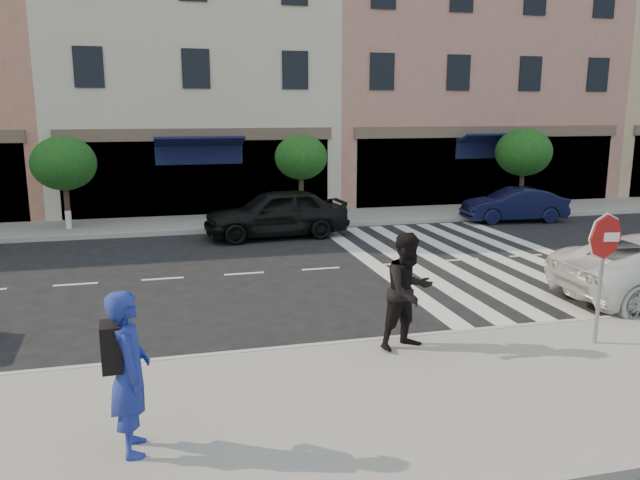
{
  "coord_description": "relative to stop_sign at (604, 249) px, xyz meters",
  "views": [
    {
      "loc": [
        -1.89,
        -11.21,
        4.08
      ],
      "look_at": [
        1.24,
        1.1,
        1.4
      ],
      "focal_mm": 35.0,
      "sensor_mm": 36.0,
      "label": 1
    }
  ],
  "objects": [
    {
      "name": "ground",
      "position": [
        -5.15,
        2.62,
        -1.81
      ],
      "size": [
        120.0,
        120.0,
        0.0
      ],
      "primitive_type": "plane",
      "color": "black",
      "rests_on": "ground"
    },
    {
      "name": "sidewalk_near",
      "position": [
        -5.15,
        -1.13,
        -1.73
      ],
      "size": [
        60.0,
        4.5,
        0.15
      ],
      "primitive_type": "cube",
      "color": "gray",
      "rests_on": "ground"
    },
    {
      "name": "sidewalk_far",
      "position": [
        -5.15,
        13.62,
        -1.73
      ],
      "size": [
        60.0,
        3.0,
        0.15
      ],
      "primitive_type": "cube",
      "color": "gray",
      "rests_on": "ground"
    },
    {
      "name": "building_centre",
      "position": [
        -5.65,
        19.62,
        3.69
      ],
      "size": [
        11.0,
        9.0,
        11.0
      ],
      "primitive_type": "cube",
      "color": "beige",
      "rests_on": "ground"
    },
    {
      "name": "building_east_mid",
      "position": [
        6.35,
        19.62,
        4.69
      ],
      "size": [
        13.0,
        9.0,
        13.0
      ],
      "primitive_type": "cube",
      "color": "tan",
      "rests_on": "ground"
    },
    {
      "name": "street_tree_wb",
      "position": [
        -10.15,
        13.42,
        0.5
      ],
      "size": [
        2.1,
        2.1,
        3.06
      ],
      "color": "#473323",
      "rests_on": "sidewalk_far"
    },
    {
      "name": "street_tree_c",
      "position": [
        -2.15,
        13.42,
        0.55
      ],
      "size": [
        1.9,
        1.9,
        3.04
      ],
      "color": "#473323",
      "rests_on": "sidewalk_far"
    },
    {
      "name": "street_tree_ea",
      "position": [
        6.85,
        13.42,
        0.58
      ],
      "size": [
        2.2,
        2.2,
        3.19
      ],
      "color": "#473323",
      "rests_on": "sidewalk_far"
    },
    {
      "name": "stop_sign",
      "position": [
        0.0,
        0.0,
        0.0
      ],
      "size": [
        0.79,
        0.16,
        2.26
      ],
      "rotation": [
        0.0,
        0.0,
        -0.15
      ],
      "color": "gray",
      "rests_on": "sidewalk_near"
    },
    {
      "name": "photographer",
      "position": [
        -7.52,
        -1.6,
        -0.68
      ],
      "size": [
        0.51,
        0.74,
        1.95
      ],
      "primitive_type": "imported",
      "rotation": [
        0.0,
        0.0,
        1.63
      ],
      "color": "navy",
      "rests_on": "sidewalk_near"
    },
    {
      "name": "walker",
      "position": [
        -3.2,
        0.62,
        -0.68
      ],
      "size": [
        1.14,
        1.0,
        1.97
      ],
      "primitive_type": "imported",
      "rotation": [
        0.0,
        0.0,
        0.31
      ],
      "color": "black",
      "rests_on": "sidewalk_near"
    },
    {
      "name": "car_far_mid",
      "position": [
        -3.54,
        10.99,
        -1.02
      ],
      "size": [
        4.73,
        2.18,
        1.57
      ],
      "primitive_type": "imported",
      "rotation": [
        0.0,
        0.0,
        -1.5
      ],
      "color": "black",
      "rests_on": "ground"
    },
    {
      "name": "car_far_right",
      "position": [
        5.48,
        11.64,
        -1.19
      ],
      "size": [
        3.87,
        1.71,
        1.24
      ],
      "primitive_type": "imported",
      "rotation": [
        0.0,
        0.0,
        -1.68
      ],
      "color": "black",
      "rests_on": "ground"
    }
  ]
}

